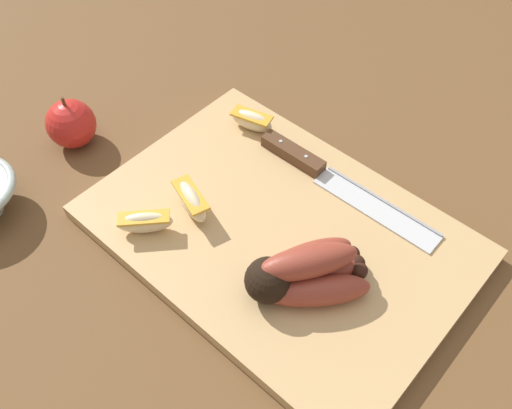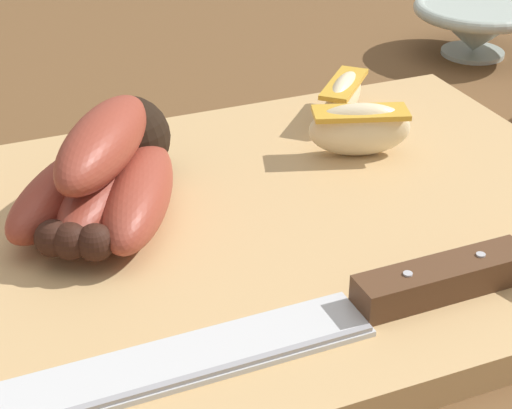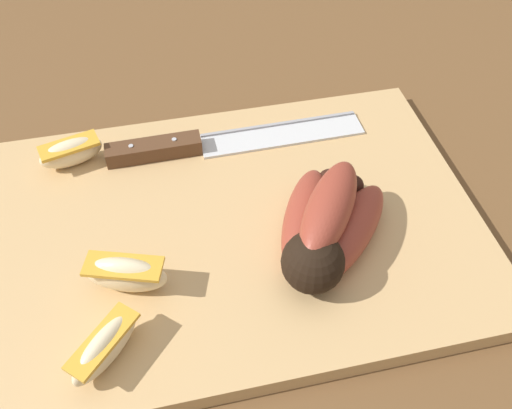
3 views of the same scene
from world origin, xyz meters
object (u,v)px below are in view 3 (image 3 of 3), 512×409
banana_bunch (326,227)px  apple_wedge_far (126,274)px  apple_wedge_middle (105,347)px  chefs_knife (199,144)px  apple_wedge_near (71,152)px

banana_bunch → apple_wedge_far: banana_bunch is taller
apple_wedge_far → banana_bunch: bearing=2.9°
banana_bunch → apple_wedge_middle: bearing=-160.4°
chefs_knife → apple_wedge_far: size_ratio=3.77×
apple_wedge_near → apple_wedge_far: (0.05, -0.17, 0.00)m
apple_wedge_near → apple_wedge_far: 0.17m
banana_bunch → apple_wedge_middle: 0.21m
apple_wedge_middle → banana_bunch: bearing=19.6°
apple_wedge_middle → apple_wedge_far: bearing=72.2°
chefs_knife → apple_wedge_near: (-0.13, 0.01, 0.01)m
banana_bunch → apple_wedge_near: 0.27m
banana_bunch → apple_wedge_near: (-0.22, 0.16, -0.01)m
banana_bunch → apple_wedge_near: bearing=144.9°
apple_wedge_near → banana_bunch: bearing=-35.1°
chefs_knife → apple_wedge_middle: bearing=-115.2°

